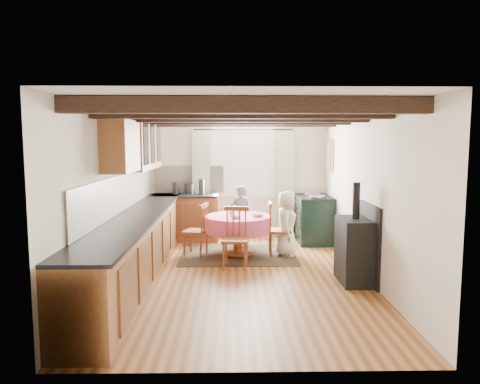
{
  "coord_description": "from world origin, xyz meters",
  "views": [
    {
      "loc": [
        -0.13,
        -6.38,
        1.96
      ],
      "look_at": [
        0.0,
        0.8,
        1.15
      ],
      "focal_mm": 33.51,
      "sensor_mm": 36.0,
      "label": 1
    }
  ],
  "objects_px": {
    "child_far": "(241,216)",
    "cast_iron_stove": "(355,233)",
    "chair_right": "(279,229)",
    "aga_range": "(314,218)",
    "dining_table": "(238,235)",
    "cup": "(232,213)",
    "child_right": "(287,224)",
    "chair_left": "(195,229)",
    "chair_near": "(235,238)"
  },
  "relations": [
    {
      "from": "child_far",
      "to": "child_right",
      "type": "distance_m",
      "value": 1.09
    },
    {
      "from": "aga_range",
      "to": "cast_iron_stove",
      "type": "bearing_deg",
      "value": -87.53
    },
    {
      "from": "child_right",
      "to": "cup",
      "type": "distance_m",
      "value": 0.96
    },
    {
      "from": "chair_right",
      "to": "aga_range",
      "type": "bearing_deg",
      "value": -35.76
    },
    {
      "from": "chair_left",
      "to": "cast_iron_stove",
      "type": "height_order",
      "value": "cast_iron_stove"
    },
    {
      "from": "dining_table",
      "to": "aga_range",
      "type": "distance_m",
      "value": 1.81
    },
    {
      "from": "child_right",
      "to": "aga_range",
      "type": "bearing_deg",
      "value": -20.96
    },
    {
      "from": "child_far",
      "to": "child_right",
      "type": "relative_size",
      "value": 1.02
    },
    {
      "from": "dining_table",
      "to": "cast_iron_stove",
      "type": "height_order",
      "value": "cast_iron_stove"
    },
    {
      "from": "child_far",
      "to": "dining_table",
      "type": "bearing_deg",
      "value": 76.59
    },
    {
      "from": "chair_near",
      "to": "aga_range",
      "type": "xyz_separation_m",
      "value": [
        1.55,
        1.82,
        -0.01
      ]
    },
    {
      "from": "chair_left",
      "to": "child_far",
      "type": "relative_size",
      "value": 0.79
    },
    {
      "from": "chair_near",
      "to": "aga_range",
      "type": "height_order",
      "value": "chair_near"
    },
    {
      "from": "dining_table",
      "to": "child_right",
      "type": "relative_size",
      "value": 1.01
    },
    {
      "from": "chair_right",
      "to": "aga_range",
      "type": "height_order",
      "value": "chair_right"
    },
    {
      "from": "chair_near",
      "to": "chair_right",
      "type": "height_order",
      "value": "chair_near"
    },
    {
      "from": "dining_table",
      "to": "aga_range",
      "type": "relative_size",
      "value": 1.13
    },
    {
      "from": "chair_near",
      "to": "child_right",
      "type": "xyz_separation_m",
      "value": [
        0.89,
        0.74,
        0.09
      ]
    },
    {
      "from": "chair_right",
      "to": "cup",
      "type": "relative_size",
      "value": 9.35
    },
    {
      "from": "aga_range",
      "to": "child_far",
      "type": "height_order",
      "value": "child_far"
    },
    {
      "from": "child_far",
      "to": "child_right",
      "type": "xyz_separation_m",
      "value": [
        0.77,
        -0.76,
        -0.01
      ]
    },
    {
      "from": "aga_range",
      "to": "child_far",
      "type": "xyz_separation_m",
      "value": [
        -1.44,
        -0.31,
        0.11
      ]
    },
    {
      "from": "chair_right",
      "to": "cup",
      "type": "xyz_separation_m",
      "value": [
        -0.82,
        0.03,
        0.27
      ]
    },
    {
      "from": "cast_iron_stove",
      "to": "child_right",
      "type": "distance_m",
      "value": 1.68
    },
    {
      "from": "chair_right",
      "to": "aga_range",
      "type": "distance_m",
      "value": 1.3
    },
    {
      "from": "child_right",
      "to": "chair_right",
      "type": "bearing_deg",
      "value": 86.45
    },
    {
      "from": "aga_range",
      "to": "child_right",
      "type": "relative_size",
      "value": 0.89
    },
    {
      "from": "aga_range",
      "to": "child_right",
      "type": "distance_m",
      "value": 1.26
    },
    {
      "from": "chair_left",
      "to": "chair_right",
      "type": "height_order",
      "value": "chair_right"
    },
    {
      "from": "chair_near",
      "to": "chair_right",
      "type": "xyz_separation_m",
      "value": [
        0.77,
        0.78,
        -0.01
      ]
    },
    {
      "from": "chair_right",
      "to": "cast_iron_stove",
      "type": "height_order",
      "value": "cast_iron_stove"
    },
    {
      "from": "chair_right",
      "to": "child_right",
      "type": "distance_m",
      "value": 0.16
    },
    {
      "from": "chair_right",
      "to": "child_far",
      "type": "height_order",
      "value": "child_far"
    },
    {
      "from": "child_right",
      "to": "cup",
      "type": "bearing_deg",
      "value": 97.31
    },
    {
      "from": "aga_range",
      "to": "cast_iron_stove",
      "type": "relative_size",
      "value": 0.71
    },
    {
      "from": "chair_near",
      "to": "aga_range",
      "type": "bearing_deg",
      "value": 56.04
    },
    {
      "from": "dining_table",
      "to": "chair_near",
      "type": "relative_size",
      "value": 1.19
    },
    {
      "from": "aga_range",
      "to": "chair_near",
      "type": "bearing_deg",
      "value": -130.48
    },
    {
      "from": "chair_near",
      "to": "cup",
      "type": "relative_size",
      "value": 9.57
    },
    {
      "from": "child_right",
      "to": "dining_table",
      "type": "bearing_deg",
      "value": 96.37
    },
    {
      "from": "child_far",
      "to": "cast_iron_stove",
      "type": "bearing_deg",
      "value": 116.27
    },
    {
      "from": "cast_iron_stove",
      "to": "dining_table",
      "type": "bearing_deg",
      "value": 136.18
    },
    {
      "from": "cup",
      "to": "child_far",
      "type": "bearing_deg",
      "value": 76.75
    },
    {
      "from": "chair_right",
      "to": "child_far",
      "type": "bearing_deg",
      "value": 42.89
    },
    {
      "from": "chair_right",
      "to": "child_far",
      "type": "distance_m",
      "value": 0.99
    },
    {
      "from": "chair_near",
      "to": "chair_left",
      "type": "distance_m",
      "value": 1.05
    },
    {
      "from": "aga_range",
      "to": "cup",
      "type": "bearing_deg",
      "value": -147.66
    },
    {
      "from": "child_right",
      "to": "cup",
      "type": "height_order",
      "value": "child_right"
    },
    {
      "from": "chair_near",
      "to": "child_far",
      "type": "bearing_deg",
      "value": 92.22
    },
    {
      "from": "cast_iron_stove",
      "to": "child_far",
      "type": "bearing_deg",
      "value": 124.57
    }
  ]
}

